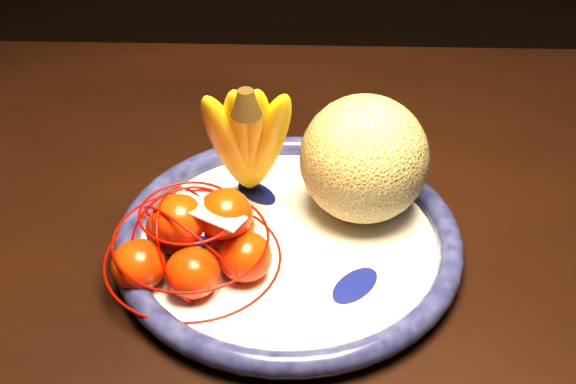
{
  "coord_description": "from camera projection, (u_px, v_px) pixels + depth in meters",
  "views": [
    {
      "loc": [
        -0.12,
        -0.62,
        1.27
      ],
      "look_at": [
        -0.08,
        -0.0,
        0.78
      ],
      "focal_mm": 50.0,
      "sensor_mm": 36.0,
      "label": 1
    }
  ],
  "objects": [
    {
      "name": "cantaloupe",
      "position": [
        364.0,
        159.0,
        0.81
      ],
      "size": [
        0.13,
        0.13,
        0.13
      ],
      "primitive_type": "sphere",
      "color": "olive",
      "rests_on": "fruit_bowl"
    },
    {
      "name": "fruit_bowl",
      "position": [
        289.0,
        241.0,
        0.81
      ],
      "size": [
        0.35,
        0.35,
        0.03
      ],
      "rotation": [
        0.0,
        0.0,
        0.17
      ],
      "color": "white",
      "rests_on": "dining_table"
    },
    {
      "name": "mandarin_bag",
      "position": [
        196.0,
        241.0,
        0.76
      ],
      "size": [
        0.19,
        0.19,
        0.11
      ],
      "rotation": [
        0.0,
        0.0,
        -0.1
      ],
      "color": "#EC2A00",
      "rests_on": "fruit_bowl"
    },
    {
      "name": "dining_table",
      "position": [
        381.0,
        292.0,
        0.88
      ],
      "size": [
        1.51,
        1.0,
        0.71
      ],
      "rotation": [
        0.0,
        0.0,
        -0.1
      ],
      "color": "black",
      "rests_on": "ground"
    },
    {
      "name": "banana_bunch",
      "position": [
        248.0,
        136.0,
        0.81
      ],
      "size": [
        0.12,
        0.11,
        0.18
      ],
      "rotation": [
        0.0,
        0.0,
        -0.03
      ],
      "color": "#F5BE00",
      "rests_on": "fruit_bowl"
    },
    {
      "name": "price_tag",
      "position": [
        206.0,
        211.0,
        0.73
      ],
      "size": [
        0.08,
        0.06,
        0.01
      ],
      "primitive_type": "cube",
      "rotation": [
        -0.14,
        0.1,
        -0.53
      ],
      "color": "white",
      "rests_on": "mandarin_bag"
    }
  ]
}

